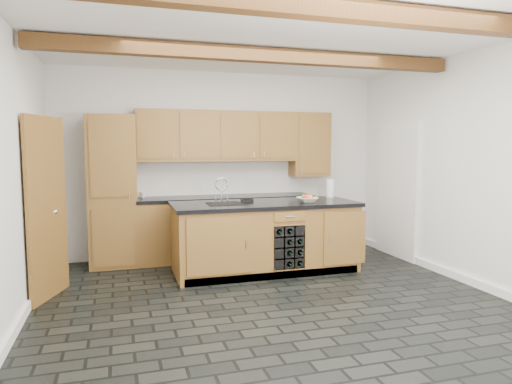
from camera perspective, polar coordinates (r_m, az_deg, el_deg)
ground at (r=4.99m, az=2.47°, el=-13.85°), size 5.00×5.00×0.00m
room_shell at (r=5.19m, az=-0.29°, el=4.10°), size 5.01×5.00×5.00m
back_cabinetry at (r=6.82m, az=-6.72°, el=-0.15°), size 3.65×0.62×2.20m
island at (r=6.14m, az=1.23°, el=-5.62°), size 2.48×0.96×0.93m
faucet at (r=5.96m, az=-4.01°, el=-1.12°), size 0.45×0.40×0.34m
kitchen_scale at (r=6.15m, az=-1.14°, el=-0.99°), size 0.17×0.11×0.05m
fruit_bowl at (r=6.12m, az=6.46°, el=-0.97°), size 0.28×0.28×0.07m
fruit_cluster at (r=6.11m, az=6.46°, el=-0.63°), size 0.16×0.17×0.07m
paper_towel at (r=6.79m, az=9.27°, el=0.48°), size 0.12×0.12×0.26m
mug at (r=6.82m, az=-13.95°, el=-0.33°), size 0.10×0.10×0.09m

